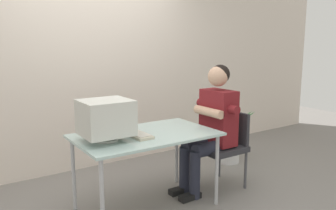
# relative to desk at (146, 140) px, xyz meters

# --- Properties ---
(ground_plane) EXTENTS (12.00, 12.00, 0.00)m
(ground_plane) POSITION_rel_desk_xyz_m (0.00, 0.00, -0.68)
(ground_plane) COLOR gray
(wall_back) EXTENTS (8.00, 0.10, 3.00)m
(wall_back) POSITION_rel_desk_xyz_m (0.30, 1.40, 0.82)
(wall_back) COLOR beige
(wall_back) RESTS_ON ground_plane
(desk) EXTENTS (1.32, 0.80, 0.73)m
(desk) POSITION_rel_desk_xyz_m (0.00, 0.00, 0.00)
(desk) COLOR #B7B7BC
(desk) RESTS_ON ground_plane
(crt_monitor) EXTENTS (0.43, 0.38, 0.36)m
(crt_monitor) POSITION_rel_desk_xyz_m (-0.40, -0.01, 0.26)
(crt_monitor) COLOR silver
(crt_monitor) RESTS_ON desk
(keyboard) EXTENTS (0.16, 0.41, 0.03)m
(keyboard) POSITION_rel_desk_xyz_m (-0.10, 0.00, 0.07)
(keyboard) COLOR beige
(keyboard) RESTS_ON desk
(office_chair) EXTENTS (0.48, 0.48, 0.83)m
(office_chair) POSITION_rel_desk_xyz_m (0.97, -0.03, -0.19)
(office_chair) COLOR #4C4C51
(office_chair) RESTS_ON ground_plane
(person_seated) EXTENTS (0.67, 0.59, 1.35)m
(person_seated) POSITION_rel_desk_xyz_m (0.80, -0.03, 0.08)
(person_seated) COLOR maroon
(person_seated) RESTS_ON ground_plane
(potted_plant) EXTENTS (0.74, 0.67, 0.78)m
(potted_plant) POSITION_rel_desk_xyz_m (1.56, 0.49, -0.34)
(potted_plant) COLOR silver
(potted_plant) RESTS_ON ground_plane
(desk_mug) EXTENTS (0.07, 0.08, 0.08)m
(desk_mug) POSITION_rel_desk_xyz_m (-0.06, 0.30, 0.10)
(desk_mug) COLOR red
(desk_mug) RESTS_ON desk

